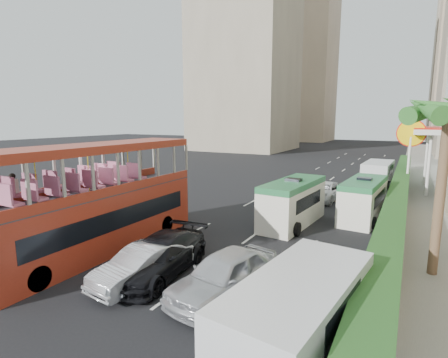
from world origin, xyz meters
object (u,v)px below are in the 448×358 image
Objects in this scene: double_decker_bus at (99,198)px; car_silver_lane_b at (225,296)px; palm_tree at (440,194)px; car_black at (160,274)px; minibus_near at (293,203)px; panel_van_near at (299,318)px; minibus_far at (363,200)px; car_silver_lane_a at (143,282)px; van_asset at (323,200)px; panel_van_far at (378,174)px.

double_decker_bus is 7.82m from car_silver_lane_b.
palm_tree reaches higher than double_decker_bus.
car_black is 9.61m from minibus_near.
panel_van_near is at bearing -114.94° from palm_tree.
minibus_near is 8.52m from palm_tree.
car_silver_lane_a is at bearing -111.28° from minibus_far.
double_decker_bus reaches higher than minibus_far.
minibus_far is 0.88× the size of palm_tree.
car_silver_lane_a reaches higher than van_asset.
minibus_near is (2.75, 10.03, 1.31)m from car_silver_lane_a.
car_silver_lane_b is 0.85× the size of panel_van_near.
panel_van_far is 0.87× the size of palm_tree.
van_asset is at bearing 133.28° from minibus_far.
minibus_near is at bearing 104.99° from car_silver_lane_b.
minibus_near is at bearing 148.19° from palm_tree.
minibus_far is at bearing -85.89° from panel_van_far.
double_decker_bus is 2.30× the size of car_silver_lane_b.
minibus_far is (10.32, 11.46, -1.29)m from double_decker_bus.
car_silver_lane_a is 0.76× the size of panel_van_near.
car_black is 11.29m from palm_tree.
palm_tree reaches higher than panel_van_far.
double_decker_bus is 1.96× the size of panel_van_near.
minibus_far is 1.00× the size of panel_van_near.
double_decker_bus reaches higher than car_black.
car_silver_lane_b reaches higher than car_black.
car_silver_lane_b is 0.75× the size of palm_tree.
car_silver_lane_b is 8.96m from palm_tree.
car_black is (-3.14, 0.36, 0.00)m from car_silver_lane_b.
minibus_far is 8.50m from palm_tree.
car_silver_lane_b is 0.85× the size of minibus_far.
van_asset is 5.35m from minibus_far.
car_silver_lane_a is at bearing -149.83° from palm_tree.
minibus_far is (3.54, 3.10, -0.06)m from minibus_near.
minibus_near reaches higher than panel_van_near.
van_asset is at bearing -106.33° from panel_van_far.
car_black is 0.94× the size of panel_van_near.
palm_tree is at bearing -26.75° from minibus_near.
minibus_near reaches higher than minibus_far.
car_black reaches higher than car_silver_lane_a.
minibus_near is 1.06× the size of panel_van_far.
car_black is 6.83m from panel_van_near.
car_silver_lane_b is 16.66m from van_asset.
double_decker_bus reaches higher than car_silver_lane_a.
car_silver_lane_a is 0.76× the size of minibus_far.
minibus_far is at bearing -41.74° from van_asset.
panel_van_far reaches higher than car_silver_lane_a.
car_black reaches higher than van_asset.
double_decker_bus is at bearing -177.21° from car_silver_lane_b.
panel_van_far is at bearing 95.53° from car_silver_lane_b.
car_black is 0.82× the size of palm_tree.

